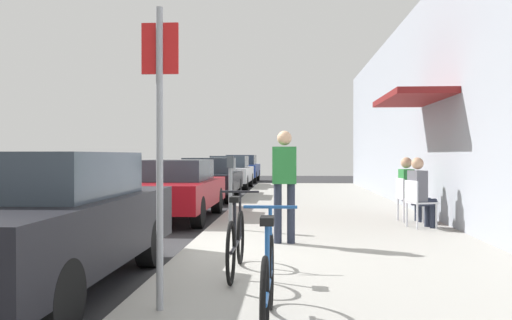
{
  "coord_description": "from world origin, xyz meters",
  "views": [
    {
      "loc": [
        1.52,
        -7.31,
        1.45
      ],
      "look_at": [
        0.51,
        8.5,
        1.31
      ],
      "focal_mm": 37.33,
      "sensor_mm": 36.0,
      "label": 1
    }
  ],
  "objects_px": {
    "parked_car_4": "(241,168)",
    "parked_car_1": "(174,188)",
    "street_sign": "(160,133)",
    "parked_car_2": "(210,178)",
    "bicycle_0": "(268,282)",
    "cafe_chair_0": "(417,200)",
    "pedestrian_standing": "(284,177)",
    "parked_car_0": "(42,220)",
    "seated_patron_0": "(420,190)",
    "bicycle_1": "(236,242)",
    "seated_patron_1": "(409,187)",
    "parking_meter": "(230,187)",
    "parked_car_3": "(230,172)",
    "cafe_chair_1": "(406,196)"
  },
  "relations": [
    {
      "from": "parked_car_0",
      "to": "parking_meter",
      "type": "height_order",
      "value": "parked_car_0"
    },
    {
      "from": "street_sign",
      "to": "parking_meter",
      "type": "bearing_deg",
      "value": 89.43
    },
    {
      "from": "parking_meter",
      "to": "seated_patron_0",
      "type": "relative_size",
      "value": 1.02
    },
    {
      "from": "seated_patron_0",
      "to": "seated_patron_1",
      "type": "xyz_separation_m",
      "value": [
        -0.0,
        0.91,
        0.0
      ]
    },
    {
      "from": "bicycle_1",
      "to": "seated_patron_0",
      "type": "relative_size",
      "value": 1.33
    },
    {
      "from": "parked_car_0",
      "to": "street_sign",
      "type": "bearing_deg",
      "value": -32.51
    },
    {
      "from": "parked_car_0",
      "to": "cafe_chair_0",
      "type": "xyz_separation_m",
      "value": [
        4.95,
        4.44,
        -0.14
      ]
    },
    {
      "from": "parked_car_1",
      "to": "parked_car_4",
      "type": "distance_m",
      "value": 16.74
    },
    {
      "from": "parking_meter",
      "to": "seated_patron_1",
      "type": "height_order",
      "value": "parking_meter"
    },
    {
      "from": "parking_meter",
      "to": "street_sign",
      "type": "relative_size",
      "value": 0.51
    },
    {
      "from": "parked_car_1",
      "to": "street_sign",
      "type": "bearing_deg",
      "value": -78.45
    },
    {
      "from": "parked_car_2",
      "to": "parked_car_4",
      "type": "bearing_deg",
      "value": 90.0
    },
    {
      "from": "bicycle_0",
      "to": "cafe_chair_0",
      "type": "bearing_deg",
      "value": 66.83
    },
    {
      "from": "parked_car_3",
      "to": "parked_car_4",
      "type": "xyz_separation_m",
      "value": [
        0.0,
        5.61,
        0.02
      ]
    },
    {
      "from": "street_sign",
      "to": "seated_patron_0",
      "type": "distance_m",
      "value": 6.5
    },
    {
      "from": "pedestrian_standing",
      "to": "street_sign",
      "type": "bearing_deg",
      "value": -106.32
    },
    {
      "from": "parked_car_2",
      "to": "bicycle_1",
      "type": "distance_m",
      "value": 11.43
    },
    {
      "from": "parked_car_1",
      "to": "parked_car_2",
      "type": "distance_m",
      "value": 5.34
    },
    {
      "from": "parked_car_2",
      "to": "parked_car_3",
      "type": "relative_size",
      "value": 1.0
    },
    {
      "from": "parked_car_2",
      "to": "pedestrian_standing",
      "type": "distance_m",
      "value": 9.5
    },
    {
      "from": "parked_car_4",
      "to": "seated_patron_1",
      "type": "relative_size",
      "value": 3.41
    },
    {
      "from": "parked_car_4",
      "to": "parked_car_1",
      "type": "bearing_deg",
      "value": -90.0
    },
    {
      "from": "parked_car_4",
      "to": "street_sign",
      "type": "relative_size",
      "value": 1.69
    },
    {
      "from": "parked_car_4",
      "to": "cafe_chair_1",
      "type": "xyz_separation_m",
      "value": [
        4.95,
        -17.77,
        -0.13
      ]
    },
    {
      "from": "parked_car_2",
      "to": "seated_patron_0",
      "type": "xyz_separation_m",
      "value": [
        5.01,
        -7.27,
        0.11
      ]
    },
    {
      "from": "cafe_chair_0",
      "to": "bicycle_0",
      "type": "bearing_deg",
      "value": -113.17
    },
    {
      "from": "pedestrian_standing",
      "to": "seated_patron_0",
      "type": "bearing_deg",
      "value": 37.23
    },
    {
      "from": "parked_car_0",
      "to": "pedestrian_standing",
      "type": "distance_m",
      "value": 3.63
    },
    {
      "from": "cafe_chair_0",
      "to": "parked_car_2",
      "type": "bearing_deg",
      "value": 124.18
    },
    {
      "from": "parked_car_4",
      "to": "cafe_chair_0",
      "type": "bearing_deg",
      "value": -75.17
    },
    {
      "from": "street_sign",
      "to": "cafe_chair_0",
      "type": "height_order",
      "value": "street_sign"
    },
    {
      "from": "parked_car_4",
      "to": "seated_patron_0",
      "type": "relative_size",
      "value": 3.41
    },
    {
      "from": "cafe_chair_1",
      "to": "seated_patron_1",
      "type": "xyz_separation_m",
      "value": [
        0.06,
        0.01,
        0.19
      ]
    },
    {
      "from": "parked_car_1",
      "to": "bicycle_0",
      "type": "xyz_separation_m",
      "value": [
        2.45,
        -7.78,
        -0.22
      ]
    },
    {
      "from": "parked_car_4",
      "to": "bicycle_1",
      "type": "height_order",
      "value": "parked_car_4"
    },
    {
      "from": "parking_meter",
      "to": "bicycle_1",
      "type": "xyz_separation_m",
      "value": [
        0.46,
        -3.56,
        -0.41
      ]
    },
    {
      "from": "street_sign",
      "to": "parked_car_2",
      "type": "bearing_deg",
      "value": 96.75
    },
    {
      "from": "bicycle_0",
      "to": "cafe_chair_1",
      "type": "bearing_deg",
      "value": 69.73
    },
    {
      "from": "parked_car_0",
      "to": "cafe_chair_1",
      "type": "distance_m",
      "value": 7.29
    },
    {
      "from": "parked_car_0",
      "to": "parked_car_3",
      "type": "height_order",
      "value": "parked_car_0"
    },
    {
      "from": "street_sign",
      "to": "bicycle_1",
      "type": "bearing_deg",
      "value": 70.2
    },
    {
      "from": "street_sign",
      "to": "cafe_chair_1",
      "type": "height_order",
      "value": "street_sign"
    },
    {
      "from": "street_sign",
      "to": "bicycle_1",
      "type": "height_order",
      "value": "street_sign"
    },
    {
      "from": "parked_car_0",
      "to": "seated_patron_0",
      "type": "distance_m",
      "value": 6.7
    },
    {
      "from": "seated_patron_1",
      "to": "parked_car_0",
      "type": "bearing_deg",
      "value": -133.02
    },
    {
      "from": "bicycle_1",
      "to": "seated_patron_0",
      "type": "height_order",
      "value": "seated_patron_0"
    },
    {
      "from": "bicycle_1",
      "to": "seated_patron_1",
      "type": "distance_m",
      "value": 5.75
    },
    {
      "from": "parked_car_0",
      "to": "bicycle_1",
      "type": "relative_size",
      "value": 2.57
    },
    {
      "from": "cafe_chair_0",
      "to": "cafe_chair_1",
      "type": "bearing_deg",
      "value": 90.17
    },
    {
      "from": "parked_car_4",
      "to": "street_sign",
      "type": "bearing_deg",
      "value": -86.44
    }
  ]
}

